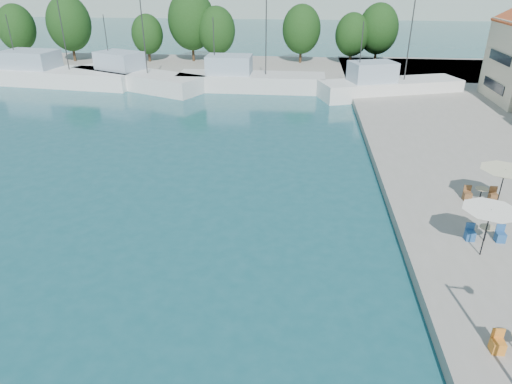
# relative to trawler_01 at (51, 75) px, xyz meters

# --- Properties ---
(quay_far) EXTENTS (90.00, 16.00, 0.60)m
(quay_far) POSITION_rel_trawler_01_xyz_m (21.25, 10.61, -0.77)
(quay_far) COLOR gray
(quay_far) RESTS_ON ground
(trawler_01) EXTENTS (20.63, 7.60, 10.20)m
(trawler_01) POSITION_rel_trawler_01_xyz_m (0.00, 0.00, 0.00)
(trawler_01) COLOR white
(trawler_01) RESTS_ON ground
(trawler_02) EXTENTS (17.38, 11.30, 10.20)m
(trawler_02) POSITION_rel_trawler_01_xyz_m (10.43, -0.49, 0.00)
(trawler_02) COLOR silver
(trawler_02) RESTS_ON ground
(trawler_03) EXTENTS (16.63, 4.43, 10.20)m
(trawler_03) POSITION_rel_trawler_01_xyz_m (23.81, -0.74, 0.00)
(trawler_03) COLOR silver
(trawler_03) RESTS_ON ground
(trawler_04) EXTENTS (15.69, 8.59, 10.20)m
(trawler_04) POSITION_rel_trawler_01_xyz_m (39.10, -2.60, 0.00)
(trawler_04) COLOR white
(trawler_04) RESTS_ON ground
(tree_01) EXTENTS (5.18, 5.18, 7.67)m
(tree_01) POSITION_rel_trawler_01_xyz_m (-10.69, 11.92, 3.96)
(tree_01) COLOR #3F2B19
(tree_01) RESTS_ON quay_far
(tree_02) EXTENTS (5.98, 5.98, 8.85)m
(tree_02) POSITION_rel_trawler_01_xyz_m (-2.66, 11.72, 4.64)
(tree_02) COLOR #3F2B19
(tree_02) RESTS_ON quay_far
(tree_03) EXTENTS (4.35, 4.35, 6.43)m
(tree_03) POSITION_rel_trawler_01_xyz_m (8.14, 12.53, 3.24)
(tree_03) COLOR #3F2B19
(tree_03) RESTS_ON quay_far
(tree_04) EXTENTS (6.46, 6.46, 9.57)m
(tree_04) POSITION_rel_trawler_01_xyz_m (14.32, 13.48, 5.05)
(tree_04) COLOR #3F2B19
(tree_04) RESTS_ON quay_far
(tree_05) EXTENTS (5.09, 5.09, 7.54)m
(tree_05) POSITION_rel_trawler_01_xyz_m (18.08, 12.15, 3.88)
(tree_05) COLOR #3F2B19
(tree_05) RESTS_ON quay_far
(tree_06) EXTENTS (5.24, 5.24, 7.76)m
(tree_06) POSITION_rel_trawler_01_xyz_m (29.62, 13.72, 4.01)
(tree_06) COLOR #3F2B19
(tree_06) RESTS_ON quay_far
(tree_07) EXTENTS (4.58, 4.58, 6.78)m
(tree_07) POSITION_rel_trawler_01_xyz_m (36.52, 13.35, 3.44)
(tree_07) COLOR #3F2B19
(tree_07) RESTS_ON quay_far
(tree_08) EXTENTS (5.38, 5.38, 7.96)m
(tree_08) POSITION_rel_trawler_01_xyz_m (40.02, 14.18, 4.12)
(tree_08) COLOR #3F2B19
(tree_08) RESTS_ON quay_far
(umbrella_white) EXTENTS (2.49, 2.49, 2.33)m
(umbrella_white) POSITION_rel_trawler_01_xyz_m (38.51, -34.14, 1.61)
(umbrella_white) COLOR black
(umbrella_white) RESTS_ON quay_right
(umbrella_cream) EXTENTS (2.57, 2.57, 2.39)m
(umbrella_cream) POSITION_rel_trawler_01_xyz_m (40.82, -29.54, 1.67)
(umbrella_cream) COLOR black
(umbrella_cream) RESTS_ON quay_right
(cafe_table_02) EXTENTS (1.82, 0.70, 0.76)m
(cafe_table_02) POSITION_rel_trawler_01_xyz_m (39.11, -32.87, -0.18)
(cafe_table_02) COLOR black
(cafe_table_02) RESTS_ON quay_right
(cafe_table_03) EXTENTS (1.82, 0.70, 0.76)m
(cafe_table_03) POSITION_rel_trawler_01_xyz_m (40.33, -28.46, -0.18)
(cafe_table_03) COLOR black
(cafe_table_03) RESTS_ON quay_right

